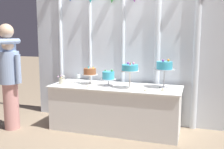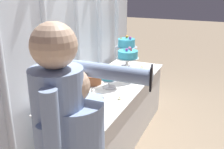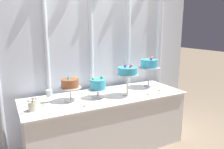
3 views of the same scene
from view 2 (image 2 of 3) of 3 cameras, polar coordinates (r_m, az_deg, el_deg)
ground_plane at (r=3.49m, az=1.54°, el=-13.48°), size 24.00×24.00×0.00m
draped_curtain at (r=3.29m, az=-7.33°, el=9.60°), size 3.42×0.15×2.62m
cake_table at (r=3.35m, az=-0.01°, el=-7.87°), size 2.09×0.75×0.72m
cake_display_leftmost at (r=2.77m, az=-4.41°, el=-1.30°), size 0.26×0.26×0.31m
cake_display_midleft at (r=3.05m, az=-0.66°, el=-0.14°), size 0.25×0.25×0.26m
cake_display_midright at (r=3.30m, az=3.45°, el=4.08°), size 0.28×0.28×0.40m
cake_display_rightmost at (r=3.81m, az=3.12°, el=6.54°), size 0.32×0.32×0.45m
wine_glass at (r=2.63m, az=-7.68°, el=-4.65°), size 0.07×0.07×0.15m
flower_vase at (r=2.40m, az=-6.38°, el=-8.25°), size 0.11×0.10×0.15m
tealight_far_left at (r=2.56m, az=-6.76°, el=-7.65°), size 0.05×0.05×0.03m
tealight_near_left at (r=2.78m, az=1.56°, el=-5.21°), size 0.04×0.04×0.03m
tealight_near_right at (r=3.59m, az=6.28°, el=0.36°), size 0.05×0.05×0.03m
tealight_far_right at (r=3.83m, az=6.45°, el=1.56°), size 0.05×0.05×0.03m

